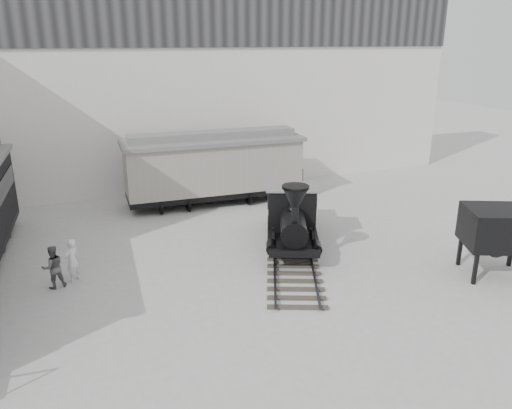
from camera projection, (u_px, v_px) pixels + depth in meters
name	position (u px, v px, depth m)	size (l,w,h in m)	color
ground	(293.00, 295.00, 17.27)	(90.00, 90.00, 0.00)	#9E9E9B
north_wall	(186.00, 92.00, 28.81)	(34.00, 2.51, 11.00)	silver
locomotive	(292.00, 221.00, 20.88)	(5.40, 9.36, 3.28)	black
boxcar	(214.00, 166.00, 26.51)	(9.56, 3.23, 3.88)	black
visitor_a	(72.00, 260.00, 18.07)	(0.59, 0.39, 1.63)	silver
visitor_b	(53.00, 267.00, 17.57)	(0.77, 0.60, 1.59)	#4D4D4F
coal_hopper	(498.00, 232.00, 18.26)	(2.97, 2.74, 2.60)	black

